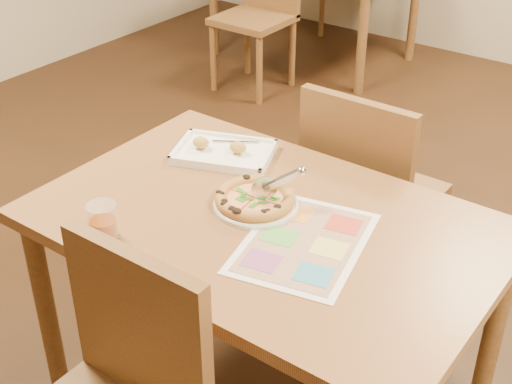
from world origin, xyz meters
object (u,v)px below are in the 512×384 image
Objects in this scene: plate at (256,205)px; dining_table at (265,243)px; chair_far at (365,179)px; glass_tumbler at (103,223)px; pizza at (255,199)px; menu at (304,243)px; pizza_cutter at (277,183)px; appetizer_tray at (223,153)px.

dining_table is at bearing -29.74° from plate.
glass_tumbler is (-0.30, -0.93, 0.20)m from chair_far.
pizza reaches higher than menu.
menu is (0.21, -0.07, -0.00)m from plate.
plate is at bearing 150.26° from dining_table.
glass_tumbler is at bearing -176.78° from pizza_cutter.
appetizer_tray is at bearing 145.18° from pizza.
pizza_cutter reaches higher than appetizer_tray.
chair_far is 1.10× the size of menu.
glass_tumbler is at bearing -131.76° from dining_table.
chair_far reaches higher than pizza.
chair_far is at bearing 37.73° from pizza_cutter.
pizza is (-0.06, -0.57, 0.18)m from chair_far.
pizza_cutter is at bearing 54.40° from glass_tumbler.
glass_tumbler is at bearing -146.80° from menu.
pizza_cutter is at bearing 88.92° from chair_far.
plate is 0.10m from pizza_cutter.
pizza is 0.32m from appetizer_tray.
glass_tumbler reaches higher than plate.
pizza is at bearing 83.71° from chair_far.
pizza is at bearing 161.53° from menu.
pizza is 0.64× the size of appetizer_tray.
dining_table is 0.18m from pizza_cutter.
chair_far is at bearing 83.71° from pizza.
pizza_cutter is at bearing 147.09° from menu.
plate reaches higher than menu.
dining_table is 0.46m from glass_tumbler.
appetizer_tray is 0.55m from glass_tumbler.
chair_far is 1.28× the size of appetizer_tray.
appetizer_tray is 0.86× the size of menu.
pizza_cutter is 1.22× the size of glass_tumbler.
chair_far reaches higher than glass_tumbler.
menu reaches higher than dining_table.
chair_far is 0.59m from plate.
pizza_cutter is 0.29× the size of menu.
chair_far is at bearing 49.71° from appetizer_tray.
chair_far is 0.58m from pizza_cutter.
pizza is at bearing 151.23° from dining_table.
dining_table is 3.54× the size of appetizer_tray.
plate is at bearing -15.35° from pizza.
dining_table is 5.55× the size of pizza.
chair_far is at bearing 72.36° from glass_tumbler.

